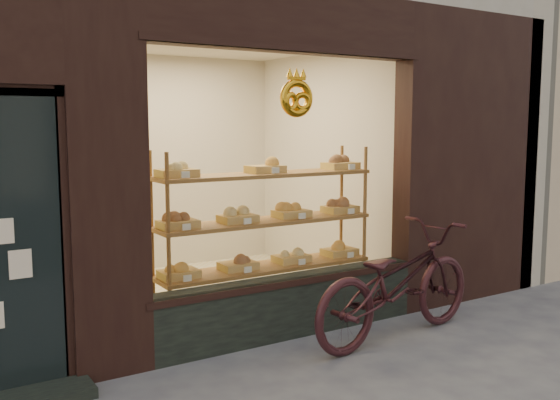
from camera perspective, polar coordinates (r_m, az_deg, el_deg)
display_shelf at (r=6.01m, az=-1.34°, el=-3.48°), size 2.20×0.45×1.70m
bicycle at (r=5.73m, az=10.60°, el=-7.41°), size 2.05×0.92×1.04m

